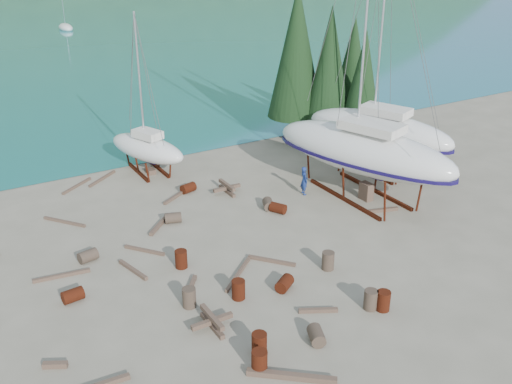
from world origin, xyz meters
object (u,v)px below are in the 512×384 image
large_sailboat_far (378,130)px  worker (304,181)px  large_sailboat_near (363,150)px  small_sailboat_shore (147,148)px

large_sailboat_far → worker: 6.94m
large_sailboat_near → worker: large_sailboat_near is taller
large_sailboat_far → worker: large_sailboat_far is taller
large_sailboat_near → large_sailboat_far: 4.96m
large_sailboat_far → small_sailboat_shore: 15.21m
large_sailboat_near → worker: (-2.69, 1.97, -2.08)m
large_sailboat_near → small_sailboat_shore: bearing=114.9°
large_sailboat_near → worker: 3.93m
large_sailboat_near → large_sailboat_far: large_sailboat_near is taller
large_sailboat_near → small_sailboat_shore: (-9.45, 10.17, -1.27)m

